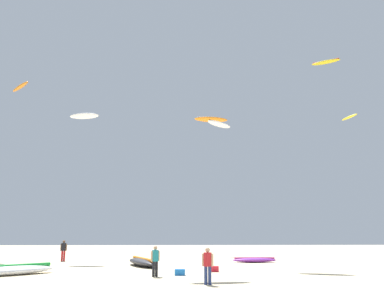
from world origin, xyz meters
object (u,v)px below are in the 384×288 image
at_px(person_left, 64,249).
at_px(kite_aloft_5, 326,62).
at_px(kite_grounded_far, 255,260).
at_px(cooler_box, 180,272).
at_px(person_midground, 155,259).
at_px(person_foreground, 208,263).
at_px(kite_aloft_4, 84,116).
at_px(kite_grounded_mid, 143,262).
at_px(kite_grounded_near, 11,270).
at_px(kite_aloft_7, 211,119).
at_px(kite_aloft_1, 20,87).
at_px(kite_aloft_9, 349,117).
at_px(gear_bag, 214,269).
at_px(kite_aloft_2, 219,124).

height_order(person_left, kite_aloft_5, kite_aloft_5).
height_order(kite_grounded_far, cooler_box, kite_grounded_far).
bearing_deg(person_midground, person_foreground, 6.06).
bearing_deg(kite_aloft_4, kite_grounded_mid, -46.02).
relative_size(kite_grounded_near, kite_grounded_mid, 0.89).
relative_size(cooler_box, kite_aloft_7, 0.14).
relative_size(kite_aloft_1, kite_aloft_9, 1.47).
xyz_separation_m(kite_grounded_near, gear_bag, (11.09, 1.54, -0.11)).
height_order(person_left, kite_aloft_7, kite_aloft_7).
bearing_deg(kite_aloft_7, person_midground, -101.85).
distance_m(person_left, kite_grounded_far, 15.09).
height_order(kite_aloft_4, kite_aloft_5, kite_aloft_5).
bearing_deg(kite_aloft_7, person_left, -137.33).
bearing_deg(person_left, kite_aloft_7, 141.26).
bearing_deg(cooler_box, kite_aloft_2, 76.97).
height_order(gear_bag, kite_aloft_5, kite_aloft_5).
distance_m(person_foreground, kite_aloft_1, 31.35).
xyz_separation_m(person_left, kite_aloft_4, (0.70, 1.29, 11.41)).
xyz_separation_m(person_left, kite_aloft_9, (24.76, 1.59, 11.62)).
relative_size(cooler_box, gear_bag, 1.00).
bearing_deg(kite_aloft_5, kite_aloft_1, -158.62).
bearing_deg(kite_aloft_4, kite_aloft_2, 22.27).
height_order(kite_grounded_far, kite_aloft_2, kite_aloft_2).
relative_size(person_midground, kite_aloft_4, 0.55).
bearing_deg(kite_grounded_mid, kite_grounded_far, 20.49).
relative_size(person_midground, kite_grounded_far, 0.46).
height_order(kite_grounded_mid, kite_grounded_far, kite_grounded_mid).
xyz_separation_m(person_midground, kite_grounded_near, (-7.81, 0.98, -0.64)).
height_order(person_midground, kite_aloft_9, kite_aloft_9).
bearing_deg(kite_aloft_7, kite_grounded_mid, -109.97).
bearing_deg(kite_grounded_mid, cooler_box, -67.12).
xyz_separation_m(kite_aloft_1, kite_aloft_4, (7.70, -4.48, -4.34)).
distance_m(kite_grounded_mid, kite_aloft_9, 22.77).
bearing_deg(cooler_box, person_midground, -154.67).
relative_size(kite_grounded_mid, kite_aloft_2, 1.50).
xyz_separation_m(cooler_box, kite_aloft_9, (15.51, 12.51, 12.41)).
xyz_separation_m(person_foreground, kite_grounded_mid, (-3.73, 9.97, -0.66)).
distance_m(kite_aloft_1, kite_aloft_2, 20.59).
relative_size(person_midground, kite_grounded_near, 0.35).
distance_m(kite_grounded_mid, kite_aloft_5, 43.33).
distance_m(kite_aloft_2, kite_aloft_5, 25.70).
bearing_deg(gear_bag, kite_aloft_2, 82.51).
xyz_separation_m(person_foreground, cooler_box, (-1.22, 4.02, -0.77)).
distance_m(person_midground, cooler_box, 1.62).
bearing_deg(cooler_box, kite_aloft_4, 125.01).
xyz_separation_m(kite_grounded_mid, kite_aloft_1, (-13.74, 10.75, 16.42)).
bearing_deg(kite_aloft_9, cooler_box, -141.10).
height_order(kite_grounded_mid, kite_aloft_4, kite_aloft_4).
distance_m(kite_grounded_far, kite_aloft_7, 20.42).
height_order(person_midground, gear_bag, person_midground).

